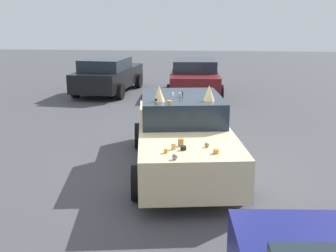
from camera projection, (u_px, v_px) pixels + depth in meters
name	position (u px, v px, depth m)	size (l,w,h in m)	color
ground_plane	(182.00, 168.00, 8.66)	(60.00, 60.00, 0.00)	#47474C
art_car_decorated	(182.00, 134.00, 8.54)	(4.88, 2.50, 1.77)	beige
parked_sedan_row_back_far	(195.00, 77.00, 16.48)	(4.42, 2.18, 1.41)	#5B1419
parked_sedan_behind_left	(108.00, 75.00, 16.98)	(4.50, 2.34, 1.42)	black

